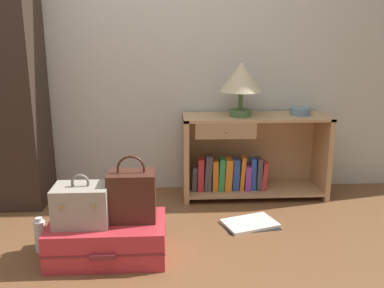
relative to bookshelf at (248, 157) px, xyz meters
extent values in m
plane|color=brown|center=(-0.79, -1.25, -0.32)|extent=(9.00, 9.00, 0.00)
cube|color=beige|center=(-0.79, 0.25, 0.98)|extent=(6.40, 0.10, 2.60)
cube|color=tan|center=(-0.50, -0.01, 0.01)|extent=(0.04, 0.38, 0.67)
cube|color=tan|center=(0.61, -0.01, 0.01)|extent=(0.04, 0.38, 0.67)
cube|color=tan|center=(0.05, -0.01, 0.34)|extent=(1.15, 0.38, 0.02)
cube|color=tan|center=(0.05, -0.01, -0.26)|extent=(1.07, 0.38, 0.02)
cube|color=tan|center=(0.05, 0.17, 0.01)|extent=(1.07, 0.01, 0.65)
cube|color=#A68259|center=(-0.21, -0.19, 0.26)|extent=(0.46, 0.02, 0.12)
sphere|color=#9E844C|center=(-0.21, -0.21, 0.26)|extent=(0.02, 0.02, 0.02)
cube|color=#4C474C|center=(-0.43, -0.04, -0.16)|extent=(0.05, 0.09, 0.20)
cube|color=red|center=(-0.38, -0.04, -0.12)|extent=(0.05, 0.10, 0.27)
cube|color=#4C474C|center=(-0.32, -0.04, -0.11)|extent=(0.07, 0.11, 0.29)
cube|color=orange|center=(-0.27, -0.04, -0.13)|extent=(0.04, 0.10, 0.24)
cube|color=green|center=(-0.22, -0.04, -0.12)|extent=(0.05, 0.12, 0.26)
cube|color=orange|center=(-0.16, -0.04, -0.13)|extent=(0.07, 0.12, 0.26)
cube|color=#2D51B2|center=(-0.10, -0.04, -0.13)|extent=(0.06, 0.09, 0.26)
cube|color=orange|center=(-0.05, -0.04, -0.12)|extent=(0.05, 0.11, 0.28)
cube|color=purple|center=(-0.01, -0.04, -0.15)|extent=(0.04, 0.13, 0.20)
cube|color=#2D51B2|center=(0.04, -0.04, -0.12)|extent=(0.04, 0.09, 0.26)
cube|color=#4C474C|center=(0.09, -0.04, -0.12)|extent=(0.04, 0.12, 0.26)
cube|color=red|center=(0.13, -0.04, -0.14)|extent=(0.05, 0.12, 0.23)
cylinder|color=#4C7542|center=(-0.08, -0.03, 0.37)|extent=(0.17, 0.17, 0.05)
cylinder|color=#4C7542|center=(-0.08, -0.03, 0.47)|extent=(0.04, 0.04, 0.14)
cone|color=beige|center=(-0.08, -0.03, 0.65)|extent=(0.33, 0.33, 0.22)
cylinder|color=slate|center=(0.41, 0.00, 0.38)|extent=(0.16, 0.16, 0.06)
cube|color=#D1333D|center=(-1.00, -0.94, -0.21)|extent=(0.67, 0.40, 0.22)
cube|color=maroon|center=(-1.00, -0.94, -0.21)|extent=(0.68, 0.41, 0.01)
cube|color=maroon|center=(-1.00, -1.15, -0.21)|extent=(0.14, 0.02, 0.03)
cube|color=#A89E8E|center=(-1.14, -0.96, 0.02)|extent=(0.31, 0.22, 0.23)
torus|color=slate|center=(-1.14, -0.96, 0.15)|extent=(0.11, 0.02, 0.11)
cube|color=tan|center=(-1.22, -1.07, 0.06)|extent=(0.02, 0.01, 0.02)
cube|color=tan|center=(-1.05, -1.07, 0.06)|extent=(0.02, 0.01, 0.02)
cube|color=#472319|center=(-0.85, -0.91, 0.05)|extent=(0.27, 0.18, 0.29)
torus|color=#472319|center=(-0.85, -0.91, 0.21)|extent=(0.16, 0.01, 0.16)
cylinder|color=white|center=(-1.42, -0.86, -0.22)|extent=(0.07, 0.07, 0.19)
cylinder|color=silver|center=(-1.42, -0.86, -0.12)|extent=(0.04, 0.04, 0.02)
cube|color=white|center=(-0.08, -0.57, -0.31)|extent=(0.41, 0.34, 0.02)
cube|color=black|center=(-0.08, -0.57, -0.32)|extent=(0.41, 0.31, 0.01)
camera|label=1|loc=(-0.63, -3.22, 0.96)|focal=39.14mm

